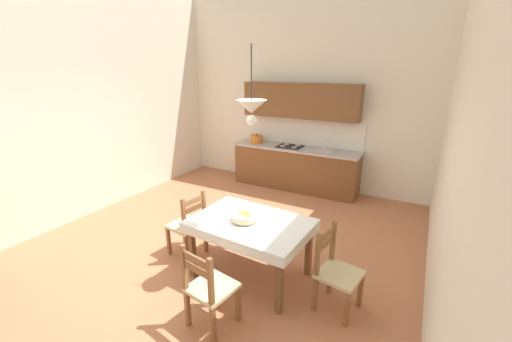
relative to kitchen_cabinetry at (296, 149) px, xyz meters
name	(u,v)px	position (x,y,z in m)	size (l,w,h in m)	color
ground_plane	(211,257)	(-0.05, -3.02, -0.91)	(5.95, 7.19, 0.10)	#B7704C
wall_back	(302,89)	(-0.05, 0.33, 1.21)	(5.95, 0.12, 4.13)	silver
wall_left	(66,96)	(-2.79, -3.02, 1.21)	(0.12, 7.19, 4.13)	silver
wall_right	(472,124)	(2.69, -3.02, 1.21)	(0.12, 7.19, 4.13)	silver
kitchen_cabinetry	(296,149)	(0.00, 0.00, 0.00)	(2.67, 0.63, 2.20)	brown
dining_table	(251,230)	(0.68, -3.16, -0.23)	(1.45, 1.04, 0.75)	brown
dining_chair_window_side	(336,272)	(1.75, -3.21, -0.41)	(0.48, 0.48, 0.93)	#D1BC89
dining_chair_tv_side	(188,225)	(-0.31, -3.15, -0.41)	(0.47, 0.47, 0.93)	#D1BC89
dining_chair_camera_side	(209,289)	(0.73, -4.07, -0.41)	(0.48, 0.48, 0.93)	#D1BC89
fruit_bowl	(245,217)	(0.62, -3.19, -0.04)	(0.30, 0.30, 0.12)	beige
pendant_lamp	(252,108)	(0.73, -3.22, 1.25)	(0.32, 0.32, 0.80)	black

